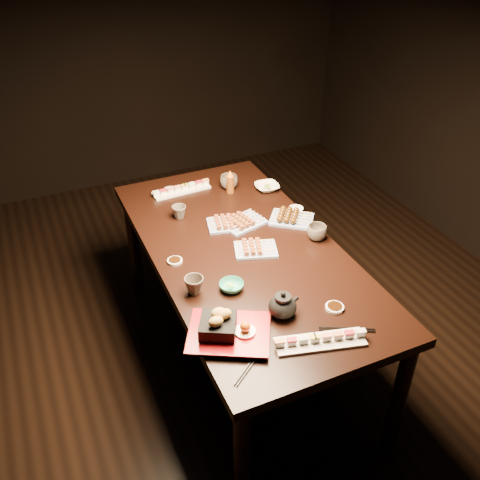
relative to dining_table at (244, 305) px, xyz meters
name	(u,v)px	position (x,y,z in m)	size (l,w,h in m)	color
ground	(244,368)	(-0.04, -0.10, -0.38)	(5.00, 5.00, 0.00)	black
dining_table	(244,305)	(0.00, 0.00, 0.00)	(0.90, 1.80, 0.75)	black
sushi_platter_near	(320,339)	(0.00, -0.73, 0.40)	(0.37, 0.10, 0.04)	white
sushi_platter_far	(181,188)	(-0.10, 0.69, 0.40)	(0.35, 0.10, 0.04)	white
yakitori_plate_center	(243,219)	(0.09, 0.21, 0.40)	(0.22, 0.16, 0.06)	#828EB6
yakitori_plate_right	(256,246)	(0.04, -0.04, 0.40)	(0.21, 0.15, 0.05)	#828EB6
yakitori_plate_left	(227,221)	(0.01, 0.23, 0.40)	(0.21, 0.15, 0.05)	#828EB6
tsukune_plate	(292,216)	(0.34, 0.13, 0.40)	(0.23, 0.16, 0.06)	#828EB6
edamame_bowl_green	(231,286)	(-0.19, -0.27, 0.39)	(0.11, 0.11, 0.04)	teal
edamame_bowl_cream	(267,187)	(0.38, 0.50, 0.39)	(0.14, 0.14, 0.03)	#FFEBD0
tempura_tray	(229,325)	(-0.31, -0.54, 0.44)	(0.33, 0.26, 0.12)	black
teacup_near_left	(194,285)	(-0.35, -0.22, 0.42)	(0.09, 0.09, 0.08)	#4D443B
teacup_mid_right	(317,232)	(0.38, -0.07, 0.41)	(0.10, 0.10, 0.08)	#4D443B
teacup_far_left	(179,212)	(-0.20, 0.41, 0.41)	(0.08, 0.08, 0.07)	#4D443B
teacup_far_right	(229,182)	(0.18, 0.61, 0.42)	(0.10, 0.10, 0.08)	#4D443B
teapot	(283,304)	(-0.06, -0.52, 0.44)	(0.14, 0.14, 0.12)	black
condiment_bottle	(230,182)	(0.17, 0.56, 0.45)	(0.05, 0.05, 0.14)	#6B350E
sauce_dish_west	(175,261)	(-0.35, 0.03, 0.38)	(0.07, 0.07, 0.01)	white
sauce_dish_east	(296,209)	(0.42, 0.22, 0.38)	(0.08, 0.08, 0.01)	white
sauce_dish_se	(335,307)	(0.17, -0.57, 0.38)	(0.08, 0.08, 0.01)	white
sauce_dish_nw	(170,190)	(-0.16, 0.72, 0.38)	(0.08, 0.08, 0.01)	white
chopsticks_near	(248,368)	(-0.31, -0.73, 0.38)	(0.20, 0.02, 0.01)	black
chopsticks_se	(347,330)	(0.14, -0.71, 0.38)	(0.23, 0.02, 0.01)	black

